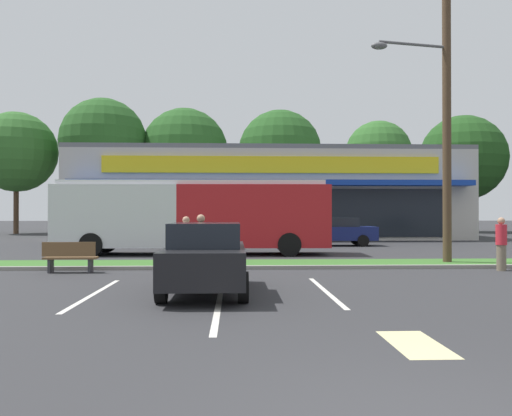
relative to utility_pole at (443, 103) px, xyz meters
name	(u,v)px	position (x,y,z in m)	size (l,w,h in m)	color
grass_median	(282,264)	(-5.70, 0.15, -5.63)	(56.00, 2.20, 0.12)	#386B28
curb_lip	(285,267)	(-5.70, -1.07, -5.63)	(56.00, 0.24, 0.12)	gray
parking_stripe_0	(94,294)	(-10.53, -6.16, -5.69)	(0.12, 4.80, 0.01)	silver
parking_stripe_1	(218,308)	(-7.67, -8.04, -5.69)	(0.12, 4.80, 0.01)	silver
parking_stripe_2	(326,291)	(-5.21, -5.96, -5.69)	(0.12, 4.80, 0.01)	silver
lot_arrow	(416,344)	(-4.81, -10.94, -5.69)	(0.70, 1.60, 0.01)	beige
storefront_building	(266,196)	(-4.89, 23.13, -2.49)	(27.61, 15.29, 6.40)	#BCB7AD
tree_far_left	(16,152)	(-26.71, 29.33, 1.55)	(7.09, 7.09, 10.80)	#473323
tree_left	(103,141)	(-19.03, 29.10, 2.51)	(7.64, 7.64, 12.03)	#473323
tree_mid_left	(185,151)	(-11.97, 30.79, 1.84)	(7.98, 7.98, 11.53)	#473323
tree_mid	(280,151)	(-3.11, 30.89, 1.90)	(7.72, 7.72, 11.46)	#473323
tree_mid_right	(378,154)	(5.99, 30.13, 1.60)	(6.15, 6.15, 10.38)	#473323
tree_right	(463,158)	(14.45, 31.16, 1.39)	(8.09, 8.09, 11.14)	#473323
utility_pole	(443,103)	(0.00, 0.00, 0.00)	(3.14, 2.38, 10.68)	#4C3826
city_bus	(193,215)	(-9.17, 5.26, -3.93)	(12.01, 2.90, 3.25)	#AD191E
bus_stop_bench	(70,256)	(-12.40, -1.83, -5.19)	(1.60, 0.45, 0.95)	brown
car_0	(101,232)	(-14.84, 11.74, -4.91)	(4.15, 1.87, 1.54)	navy
car_1	(335,231)	(-1.71, 11.06, -4.88)	(4.53, 1.89, 1.58)	navy
car_2	(206,258)	(-8.00, -6.20, -4.88)	(1.88, 4.25, 1.61)	black
pedestrian_near_bench	(201,245)	(-8.34, -2.66, -4.79)	(0.36, 0.36, 1.79)	#1E2338
pedestrian_by_pole	(501,244)	(1.14, -1.79, -4.84)	(0.34, 0.34, 1.70)	#726651
pedestrian_mid	(186,244)	(-8.87, -1.55, -4.82)	(0.35, 0.35, 1.73)	black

